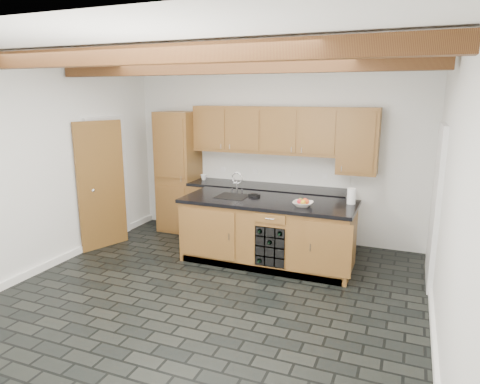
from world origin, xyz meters
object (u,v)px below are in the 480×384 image
Objects in this scene: fruit_bowl at (303,204)px; paper_towel at (351,196)px; island at (268,232)px; kitchen_scale at (254,195)px.

paper_towel is at bearing 33.14° from fruit_bowl.
kitchen_scale reaches higher than island.
island is at bearing -8.71° from kitchen_scale.
island is 9.20× the size of fruit_bowl.
fruit_bowl is 1.24× the size of paper_towel.
kitchen_scale is at bearing -176.21° from paper_towel.
kitchen_scale is 0.81× the size of paper_towel.
paper_towel is (1.11, 0.22, 0.57)m from island.
island is 11.43× the size of paper_towel.
fruit_bowl is at bearing -146.86° from paper_towel.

